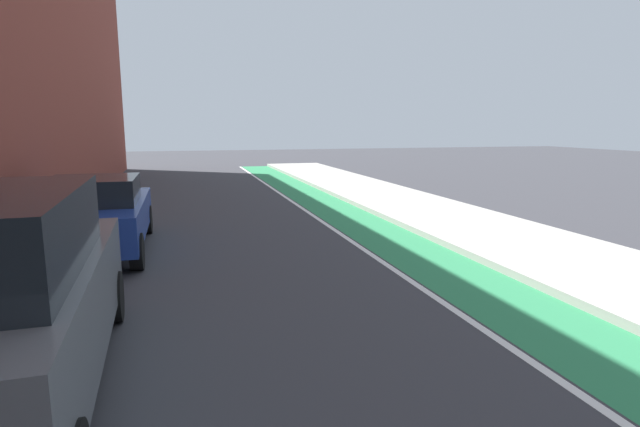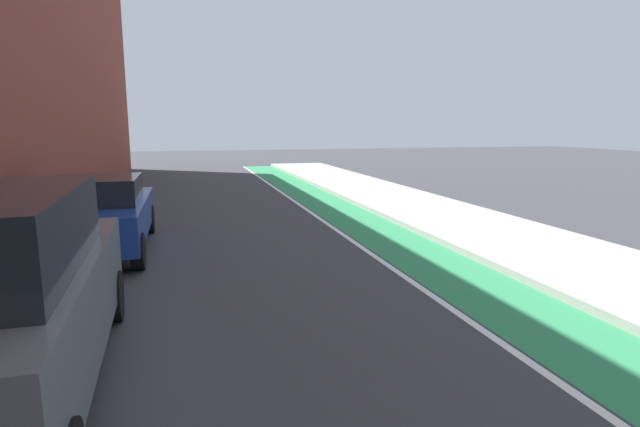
# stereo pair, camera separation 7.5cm
# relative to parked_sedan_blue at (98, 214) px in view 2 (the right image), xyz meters

# --- Properties ---
(ground_plane) EXTENTS (85.18, 85.18, 0.00)m
(ground_plane) POSITION_rel_parked_sedan_blue_xyz_m (2.94, -0.75, -0.79)
(ground_plane) COLOR #38383D
(bike_lane_paint) EXTENTS (1.60, 38.72, 0.00)m
(bike_lane_paint) POSITION_rel_parked_sedan_blue_xyz_m (6.13, 1.25, -0.78)
(bike_lane_paint) COLOR #2D8451
(bike_lane_paint) RESTS_ON ground
(lane_divider_stripe) EXTENTS (0.12, 38.72, 0.00)m
(lane_divider_stripe) POSITION_rel_parked_sedan_blue_xyz_m (5.23, 1.25, -0.78)
(lane_divider_stripe) COLOR white
(lane_divider_stripe) RESTS_ON ground
(sidewalk_right) EXTENTS (3.23, 38.72, 0.14)m
(sidewalk_right) POSITION_rel_parked_sedan_blue_xyz_m (8.55, 1.25, -0.72)
(sidewalk_right) COLOR #A8A59E
(sidewalk_right) RESTS_ON ground
(parked_sedan_blue) EXTENTS (1.93, 4.31, 1.53)m
(parked_sedan_blue) POSITION_rel_parked_sedan_blue_xyz_m (0.00, 0.00, 0.00)
(parked_sedan_blue) COLOR navy
(parked_sedan_blue) RESTS_ON ground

